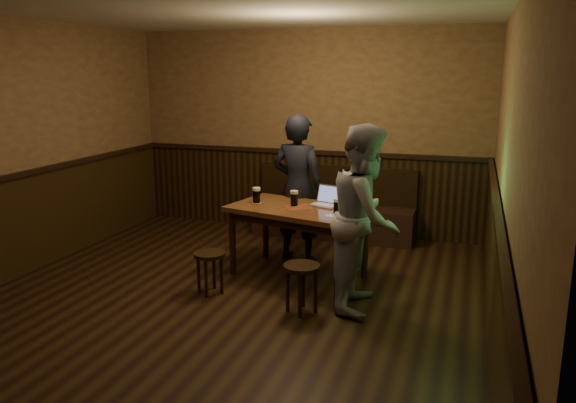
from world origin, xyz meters
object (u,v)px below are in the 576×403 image
(stool_left, at_px, (210,261))
(person_grey, at_px, (366,217))
(bench, at_px, (334,214))
(pint_right, at_px, (337,206))
(stool_right, at_px, (302,274))
(pub_table, at_px, (298,216))
(person_suit, at_px, (298,188))
(laptop, at_px, (327,200))
(pint_left, at_px, (256,195))
(pint_mid, at_px, (294,198))

(stool_left, bearing_deg, person_grey, 7.30)
(stool_left, xyz_separation_m, person_grey, (1.55, 0.20, 0.54))
(bench, height_order, pint_right, pint_right)
(stool_right, distance_m, pint_right, 0.92)
(bench, relative_size, pub_table, 1.36)
(person_suit, bearing_deg, laptop, 148.85)
(bench, distance_m, person_grey, 2.42)
(stool_left, distance_m, laptop, 1.45)
(pint_left, distance_m, laptop, 0.79)
(pub_table, relative_size, pint_left, 9.02)
(stool_right, bearing_deg, pub_table, 109.25)
(bench, relative_size, laptop, 6.05)
(person_grey, bearing_deg, pint_mid, 55.22)
(pub_table, height_order, laptop, laptop)
(bench, relative_size, stool_right, 4.69)
(pub_table, height_order, person_grey, person_grey)
(person_grey, bearing_deg, pub_table, 55.05)
(stool_right, xyz_separation_m, pint_right, (0.15, 0.76, 0.49))
(pub_table, bearing_deg, pint_mid, 161.29)
(bench, distance_m, pub_table, 1.67)
(pint_right, xyz_separation_m, laptop, (-0.20, 0.34, -0.03))
(person_grey, bearing_deg, stool_left, 96.18)
(stool_left, relative_size, laptop, 1.20)
(pub_table, xyz_separation_m, person_grey, (0.84, -0.57, 0.20))
(stool_left, bearing_deg, pint_right, 27.47)
(pint_mid, height_order, person_suit, person_suit)
(pint_left, height_order, pint_right, pint_left)
(bench, bearing_deg, laptop, -79.50)
(pint_mid, xyz_separation_m, laptop, (0.33, 0.15, -0.03))
(stool_left, distance_m, person_suit, 1.51)
(pint_left, bearing_deg, stool_right, -49.29)
(bench, xyz_separation_m, pint_left, (-0.51, -1.58, 0.57))
(laptop, bearing_deg, person_grey, -34.26)
(stool_left, bearing_deg, pint_mid, 51.02)
(pint_left, distance_m, pint_mid, 0.45)
(stool_left, xyz_separation_m, pint_mid, (0.65, 0.80, 0.53))
(pub_table, distance_m, stool_right, 1.02)
(stool_left, height_order, laptop, laptop)
(pub_table, relative_size, person_grey, 0.91)
(person_suit, distance_m, person_grey, 1.51)
(laptop, bearing_deg, pint_mid, -137.31)
(pint_left, distance_m, person_grey, 1.48)
(pint_right, distance_m, laptop, 0.39)
(pint_left, xyz_separation_m, person_grey, (1.35, -0.61, 0.01))
(pint_mid, xyz_separation_m, pint_right, (0.53, -0.19, -0.01))
(person_suit, xyz_separation_m, person_grey, (1.02, -1.12, 0.01))
(stool_left, distance_m, stool_right, 1.04)
(stool_left, relative_size, pint_right, 2.66)
(pint_mid, distance_m, laptop, 0.36)
(bench, height_order, person_suit, person_suit)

